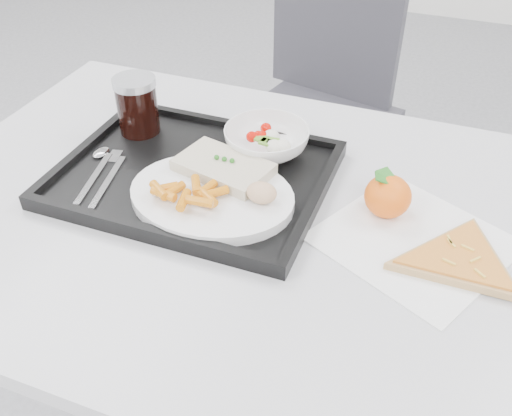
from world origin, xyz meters
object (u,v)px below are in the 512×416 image
object	(u,v)px
chair	(322,87)
tangerine	(388,196)
dinner_plate	(212,196)
table	(266,244)
pizza_slice	(459,260)
tray	(194,176)
salad_bowl	(267,141)
cola_glass	(137,104)

from	to	relation	value
chair	tangerine	xyz separation A→B (m)	(0.32, -0.81, 0.25)
dinner_plate	tangerine	size ratio (longest dim) A/B	2.75
table	pizza_slice	distance (m)	0.31
chair	tray	size ratio (longest dim) A/B	2.07
chair	salad_bowl	xyz separation A→B (m)	(0.09, -0.73, 0.25)
salad_bowl	cola_glass	bearing A→B (deg)	-176.41
salad_bowl	table	bearing A→B (deg)	-69.96
pizza_slice	chair	bearing A→B (deg)	116.24
dinner_plate	salad_bowl	size ratio (longest dim) A/B	1.78
chair	cola_glass	distance (m)	0.82
tangerine	tray	bearing A→B (deg)	-175.44
tangerine	pizza_slice	distance (m)	0.15
chair	table	bearing A→B (deg)	-80.93
dinner_plate	tangerine	xyz separation A→B (m)	(0.27, 0.09, 0.01)
chair	salad_bowl	bearing A→B (deg)	-83.28
dinner_plate	tangerine	bearing A→B (deg)	17.89
table	dinner_plate	size ratio (longest dim) A/B	4.44
table	tray	xyz separation A→B (m)	(-0.15, 0.04, 0.08)
tray	dinner_plate	size ratio (longest dim) A/B	1.67
table	tray	size ratio (longest dim) A/B	2.67
table	pizza_slice	size ratio (longest dim) A/B	4.01
table	chair	size ratio (longest dim) A/B	1.29
table	tray	world-z (taller)	tray
tray	pizza_slice	size ratio (longest dim) A/B	1.50
cola_glass	tray	bearing A→B (deg)	-30.18
table	tangerine	size ratio (longest dim) A/B	12.22
table	chair	xyz separation A→B (m)	(-0.14, 0.88, -0.15)
tray	salad_bowl	bearing A→B (deg)	48.92
chair	tray	distance (m)	0.87
tray	dinner_plate	xyz separation A→B (m)	(0.06, -0.06, 0.02)
dinner_plate	cola_glass	size ratio (longest dim) A/B	2.50
chair	tangerine	world-z (taller)	chair
tray	dinner_plate	bearing A→B (deg)	-44.25
tray	salad_bowl	distance (m)	0.15
salad_bowl	pizza_slice	xyz separation A→B (m)	(0.35, -0.16, -0.03)
chair	salad_bowl	distance (m)	0.78
salad_bowl	cola_glass	size ratio (longest dim) A/B	1.41
table	chair	world-z (taller)	chair
table	cola_glass	bearing A→B (deg)	156.41
cola_glass	pizza_slice	xyz separation A→B (m)	(0.61, -0.15, -0.06)
table	tangerine	distance (m)	0.22
table	dinner_plate	world-z (taller)	dinner_plate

